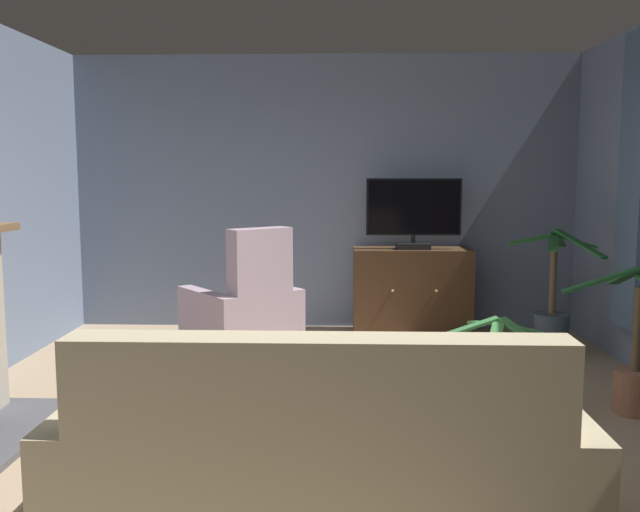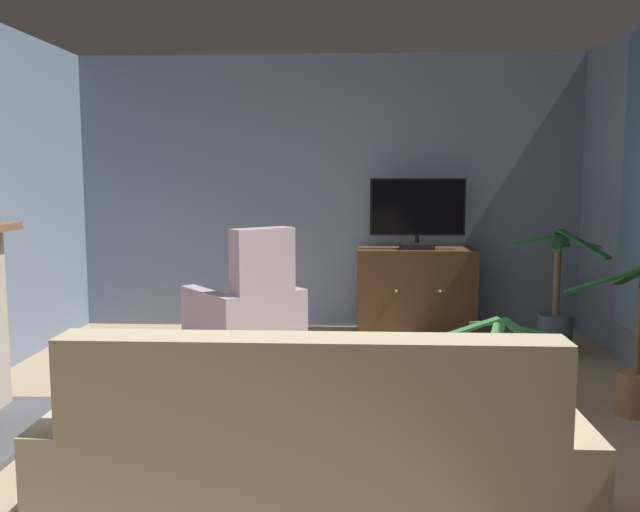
% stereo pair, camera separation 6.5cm
% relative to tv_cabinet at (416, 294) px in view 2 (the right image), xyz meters
% --- Properties ---
extents(ground_plane, '(5.79, 7.06, 0.04)m').
position_rel_tv_cabinet_xyz_m(ground_plane, '(-0.90, -2.93, -0.43)').
color(ground_plane, tan).
extents(wall_back, '(5.79, 0.10, 2.83)m').
position_rel_tv_cabinet_xyz_m(wall_back, '(-0.90, 0.35, 1.00)').
color(wall_back, slate).
rests_on(wall_back, ground_plane).
extents(curtain_panel_far, '(0.10, 0.44, 2.37)m').
position_rel_tv_cabinet_xyz_m(curtain_panel_far, '(1.64, -1.26, 1.14)').
color(curtain_panel_far, slate).
extents(rug_central, '(2.11, 2.07, 0.01)m').
position_rel_tv_cabinet_xyz_m(rug_central, '(-1.19, -2.88, -0.41)').
color(rug_central, '#8E704C').
rests_on(rug_central, ground_plane).
extents(tv_cabinet, '(1.18, 0.49, 0.87)m').
position_rel_tv_cabinet_xyz_m(tv_cabinet, '(0.00, 0.00, 0.00)').
color(tv_cabinet, '#352315').
rests_on(tv_cabinet, ground_plane).
extents(television, '(0.93, 0.20, 0.70)m').
position_rel_tv_cabinet_xyz_m(television, '(0.00, -0.05, 0.83)').
color(television, black).
rests_on(television, tv_cabinet).
extents(coffee_table, '(0.94, 0.60, 0.44)m').
position_rel_tv_cabinet_xyz_m(coffee_table, '(-0.77, -2.83, -0.03)').
color(coffee_table, '#4C331E').
rests_on(coffee_table, ground_plane).
extents(tv_remote, '(0.06, 0.17, 0.02)m').
position_rel_tv_cabinet_xyz_m(tv_remote, '(-0.65, -2.92, 0.04)').
color(tv_remote, black).
rests_on(tv_remote, coffee_table).
extents(folded_newspaper, '(0.35, 0.30, 0.01)m').
position_rel_tv_cabinet_xyz_m(folded_newspaper, '(-0.78, -2.91, 0.03)').
color(folded_newspaper, silver).
rests_on(folded_newspaper, coffee_table).
extents(sofa_floral, '(2.22, 0.90, 1.01)m').
position_rel_tv_cabinet_xyz_m(sofa_floral, '(-0.80, -4.08, -0.08)').
color(sofa_floral, tan).
rests_on(sofa_floral, ground_plane).
extents(armchair_angled_to_table, '(1.16, 1.16, 1.16)m').
position_rel_tv_cabinet_xyz_m(armchair_angled_to_table, '(-1.56, -0.97, -0.06)').
color(armchair_angled_to_table, '#AD93A3').
rests_on(armchair_angled_to_table, ground_plane).
extents(potted_plant_tall_palm_by_window, '(0.78, 0.74, 0.65)m').
position_rel_tv_cabinet_xyz_m(potted_plant_tall_palm_by_window, '(0.37, -2.23, -0.23)').
color(potted_plant_tall_palm_by_window, '#99664C').
rests_on(potted_plant_tall_palm_by_window, ground_plane).
extents(potted_plant_small_fern_corner, '(0.84, 0.72, 1.00)m').
position_rel_tv_cabinet_xyz_m(potted_plant_small_fern_corner, '(1.28, -2.29, -0.16)').
color(potted_plant_small_fern_corner, '#99664C').
rests_on(potted_plant_small_fern_corner, ground_plane).
extents(potted_plant_on_hearth_side, '(0.75, 0.91, 1.14)m').
position_rel_tv_cabinet_xyz_m(potted_plant_on_hearth_side, '(1.16, -0.81, -0.11)').
color(potted_plant_on_hearth_side, '#3D4C5B').
rests_on(potted_plant_on_hearth_side, ground_plane).
extents(cat, '(0.72, 0.25, 0.21)m').
position_rel_tv_cabinet_xyz_m(cat, '(-1.97, -2.93, -0.31)').
color(cat, tan).
rests_on(cat, ground_plane).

